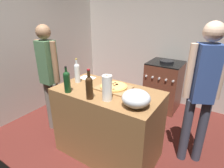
{
  "coord_description": "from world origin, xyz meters",
  "views": [
    {
      "loc": [
        1.15,
        -1.04,
        1.83
      ],
      "look_at": [
        0.02,
        0.7,
        0.98
      ],
      "focal_mm": 29.13,
      "sensor_mm": 36.0,
      "label": 1
    }
  ],
  "objects": [
    {
      "name": "person_in_red",
      "position": [
        0.99,
        1.08,
        1.01
      ],
      "size": [
        0.37,
        0.28,
        1.74
      ],
      "color": "#383D4C",
      "rests_on": "ground_plane"
    },
    {
      "name": "paper_towel_roll",
      "position": [
        0.16,
        0.4,
        1.07
      ],
      "size": [
        0.1,
        0.1,
        0.28
      ],
      "color": "white",
      "rests_on": "counter"
    },
    {
      "name": "pizza",
      "position": [
        0.06,
        0.69,
        0.96
      ],
      "size": [
        0.33,
        0.33,
        0.03
      ],
      "color": "tan",
      "rests_on": "cutting_board"
    },
    {
      "name": "stove",
      "position": [
        0.22,
        2.24,
        0.47
      ],
      "size": [
        0.61,
        0.63,
        0.97
      ],
      "color": "brown",
      "rests_on": "ground_plane"
    },
    {
      "name": "wine_bottle_green",
      "position": [
        -0.46,
        0.61,
        1.07
      ],
      "size": [
        0.07,
        0.07,
        0.32
      ],
      "color": "silver",
      "rests_on": "counter"
    },
    {
      "name": "mixing_bowl",
      "position": [
        0.48,
        0.44,
        1.02
      ],
      "size": [
        0.29,
        0.29,
        0.18
      ],
      "color": "#B2B2B7",
      "rests_on": "counter"
    },
    {
      "name": "kitchen_wall_rear",
      "position": [
        0.0,
        2.64,
        1.3
      ],
      "size": [
        4.23,
        0.1,
        2.6
      ],
      "primitive_type": "cube",
      "color": "#BCB7AD",
      "rests_on": "ground_plane"
    },
    {
      "name": "person_in_stripes",
      "position": [
        -1.0,
        0.58,
        0.96
      ],
      "size": [
        0.39,
        0.21,
        1.66
      ],
      "color": "slate",
      "rests_on": "ground_plane"
    },
    {
      "name": "wine_bottle_amber",
      "position": [
        -0.35,
        0.31,
        1.07
      ],
      "size": [
        0.08,
        0.08,
        0.31
      ],
      "color": "#143819",
      "rests_on": "counter"
    },
    {
      "name": "counter",
      "position": [
        0.02,
        0.6,
        0.47
      ],
      "size": [
        1.29,
        0.71,
        0.93
      ],
      "primitive_type": "cube",
      "color": "olive",
      "rests_on": "ground_plane"
    },
    {
      "name": "cutting_board",
      "position": [
        0.06,
        0.69,
        0.94
      ],
      "size": [
        0.4,
        0.32,
        0.02
      ],
      "primitive_type": "cube",
      "color": "#9E7247",
      "rests_on": "counter"
    },
    {
      "name": "wine_bottle_clear",
      "position": [
        -0.02,
        0.32,
        1.08
      ],
      "size": [
        0.08,
        0.08,
        0.34
      ],
      "color": "#331E0F",
      "rests_on": "counter"
    },
    {
      "name": "recipe_sheet",
      "position": [
        -0.46,
        0.8,
        0.93
      ],
      "size": [
        0.22,
        0.17,
        0.0
      ],
      "primitive_type": "cube",
      "rotation": [
        0.0,
        0.0,
        0.11
      ],
      "color": "white",
      "rests_on": "counter"
    },
    {
      "name": "kitchen_wall_left",
      "position": [
        -1.87,
        1.3,
        1.3
      ],
      "size": [
        0.1,
        3.19,
        2.6
      ],
      "primitive_type": "cube",
      "color": "#BCB7AD",
      "rests_on": "ground_plane"
    },
    {
      "name": "ground_plane",
      "position": [
        0.0,
        1.3,
        -0.01
      ],
      "size": [
        4.23,
        3.19,
        0.02
      ],
      "primitive_type": "cube",
      "color": "#511E19"
    }
  ]
}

